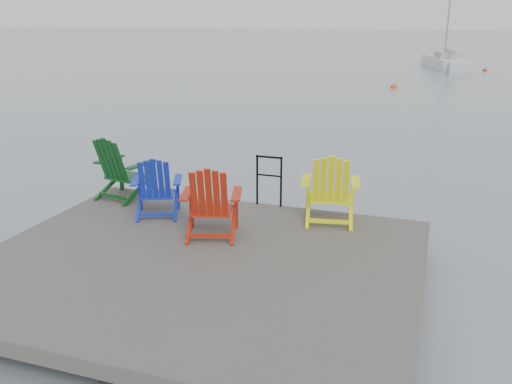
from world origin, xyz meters
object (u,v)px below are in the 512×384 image
(chair_red, at_px, (211,201))
(sailboat_near, at_px, (445,63))
(chair_green, at_px, (120,168))
(chair_blue, at_px, (156,186))
(handrail, at_px, (269,176))
(chair_yellow, at_px, (330,188))
(buoy_d, at_px, (485,71))
(buoy_b, at_px, (394,88))

(chair_red, bearing_deg, sailboat_near, 68.29)
(chair_green, distance_m, chair_blue, 1.24)
(chair_green, height_order, chair_blue, chair_green)
(handrail, distance_m, chair_yellow, 1.29)
(handrail, distance_m, chair_green, 2.72)
(handrail, height_order, chair_blue, chair_blue)
(chair_green, distance_m, buoy_d, 36.76)
(chair_green, xyz_separation_m, buoy_b, (2.81, 23.12, -1.08))
(handrail, xyz_separation_m, chair_red, (-0.39, -1.66, 0.02))
(sailboat_near, xyz_separation_m, buoy_b, (-2.55, -14.37, -0.36))
(chair_green, height_order, buoy_b, chair_green)
(buoy_d, bearing_deg, chair_red, -99.07)
(buoy_b, bearing_deg, chair_yellow, -87.39)
(handrail, bearing_deg, sailboat_near, 85.85)
(chair_yellow, xyz_separation_m, buoy_b, (-1.05, 23.12, -1.08))
(chair_green, distance_m, chair_red, 2.57)
(chair_green, relative_size, buoy_b, 2.86)
(chair_green, bearing_deg, buoy_b, 93.94)
(chair_blue, xyz_separation_m, chair_yellow, (2.79, 0.61, 0.07))
(handrail, height_order, chair_green, chair_green)
(chair_red, height_order, chair_yellow, chair_yellow)
(chair_green, relative_size, buoy_d, 3.37)
(chair_yellow, bearing_deg, buoy_d, 72.17)
(handrail, distance_m, chair_red, 1.71)
(chair_blue, bearing_deg, chair_green, 127.08)
(chair_yellow, bearing_deg, chair_red, -154.43)
(handrail, bearing_deg, buoy_b, 89.67)
(buoy_b, relative_size, buoy_d, 1.18)
(handrail, relative_size, buoy_b, 2.23)
(chair_blue, height_order, chair_red, chair_red)
(chair_yellow, relative_size, sailboat_near, 0.11)
(chair_green, bearing_deg, chair_red, -16.05)
(buoy_d, bearing_deg, sailboat_near, 149.38)
(chair_blue, height_order, sailboat_near, sailboat_near)
(chair_yellow, bearing_deg, chair_green, 169.06)
(buoy_b, height_order, buoy_d, buoy_b)
(chair_blue, relative_size, chair_red, 0.92)
(buoy_b, distance_m, buoy_d, 13.79)
(chair_red, bearing_deg, chair_yellow, 19.34)
(chair_green, xyz_separation_m, chair_red, (2.29, -1.16, -0.02))
(chair_red, bearing_deg, buoy_d, 63.77)
(chair_red, relative_size, buoy_b, 2.78)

